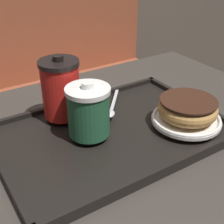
# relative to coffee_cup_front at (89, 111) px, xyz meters

# --- Properties ---
(booth_bench) EXTENTS (1.34, 0.44, 1.00)m
(booth_bench) POSITION_rel_coffee_cup_front_xyz_m (0.17, 0.84, -0.47)
(booth_bench) COLOR brown
(booth_bench) RESTS_ON ground_plane
(cafe_table) EXTENTS (1.02, 0.77, 0.71)m
(cafe_table) POSITION_rel_coffee_cup_front_xyz_m (0.07, -0.02, -0.23)
(cafe_table) COLOR #38332D
(cafe_table) RESTS_ON ground_plane
(serving_tray) EXTENTS (0.51, 0.35, 0.02)m
(serving_tray) POSITION_rel_coffee_cup_front_xyz_m (0.05, -0.01, -0.07)
(serving_tray) COLOR black
(serving_tray) RESTS_ON cafe_table
(coffee_cup_front) EXTENTS (0.10, 0.10, 0.12)m
(coffee_cup_front) POSITION_rel_coffee_cup_front_xyz_m (0.00, 0.00, 0.00)
(coffee_cup_front) COLOR #235638
(coffee_cup_front) RESTS_ON serving_tray
(coffee_cup_rear) EXTENTS (0.09, 0.09, 0.15)m
(coffee_cup_rear) POSITION_rel_coffee_cup_front_xyz_m (-0.02, 0.10, 0.01)
(coffee_cup_rear) COLOR red
(coffee_cup_rear) RESTS_ON serving_tray
(plate_with_chocolate_donut) EXTENTS (0.16, 0.16, 0.01)m
(plate_with_chocolate_donut) POSITION_rel_coffee_cup_front_xyz_m (0.21, -0.08, -0.05)
(plate_with_chocolate_donut) COLOR white
(plate_with_chocolate_donut) RESTS_ON serving_tray
(donut_chocolate_glazed) EXTENTS (0.14, 0.14, 0.04)m
(donut_chocolate_glazed) POSITION_rel_coffee_cup_front_xyz_m (0.21, -0.08, -0.02)
(donut_chocolate_glazed) COLOR tan
(donut_chocolate_glazed) RESTS_ON plate_with_chocolate_donut
(spoon) EXTENTS (0.11, 0.13, 0.01)m
(spoon) POSITION_rel_coffee_cup_front_xyz_m (0.09, 0.06, -0.05)
(spoon) COLOR silver
(spoon) RESTS_ON serving_tray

